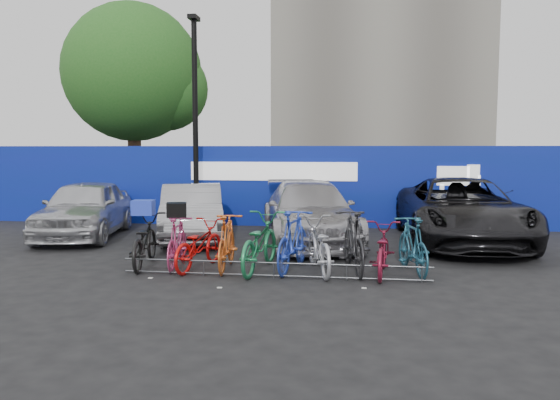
% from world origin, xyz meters
% --- Properties ---
extents(ground, '(100.00, 100.00, 0.00)m').
position_xyz_m(ground, '(0.00, 0.00, 0.00)').
color(ground, black).
rests_on(ground, ground).
extents(hoarding, '(22.00, 0.18, 2.40)m').
position_xyz_m(hoarding, '(0.01, 6.00, 1.20)').
color(hoarding, navy).
rests_on(hoarding, ground).
extents(tree, '(5.40, 5.20, 7.80)m').
position_xyz_m(tree, '(-6.77, 10.06, 5.07)').
color(tree, '#382314').
rests_on(tree, ground).
extents(lamppost, '(0.25, 0.50, 6.11)m').
position_xyz_m(lamppost, '(-3.20, 5.40, 3.27)').
color(lamppost, black).
rests_on(lamppost, ground).
extents(bike_rack, '(5.60, 0.03, 0.30)m').
position_xyz_m(bike_rack, '(-0.00, -0.60, 0.16)').
color(bike_rack, '#595B60').
rests_on(bike_rack, ground).
extents(car_0, '(2.61, 4.71, 1.52)m').
position_xyz_m(car_0, '(-5.59, 3.27, 0.76)').
color(car_0, silver).
rests_on(car_0, ground).
extents(car_1, '(2.63, 4.50, 1.40)m').
position_xyz_m(car_1, '(-2.72, 3.34, 0.70)').
color(car_1, '#9FA0A4').
rests_on(car_1, ground).
extents(car_2, '(3.14, 5.45, 1.49)m').
position_xyz_m(car_2, '(0.31, 3.31, 0.74)').
color(car_2, '#AFAEB3').
rests_on(car_2, ground).
extents(car_3, '(2.79, 5.83, 1.60)m').
position_xyz_m(car_3, '(4.01, 3.63, 0.80)').
color(car_3, black).
rests_on(car_3, ground).
extents(bike_0, '(1.01, 2.04, 1.03)m').
position_xyz_m(bike_0, '(-2.68, 0.02, 0.51)').
color(bike_0, black).
rests_on(bike_0, ground).
extents(bike_1, '(0.65, 1.71, 1.00)m').
position_xyz_m(bike_1, '(-2.00, 0.03, 0.50)').
color(bike_1, '#C43B76').
rests_on(bike_1, ground).
extents(bike_2, '(1.00, 1.89, 0.94)m').
position_xyz_m(bike_2, '(-1.55, -0.04, 0.47)').
color(bike_2, red).
rests_on(bike_2, ground).
extents(bike_3, '(0.63, 1.83, 1.08)m').
position_xyz_m(bike_3, '(-0.99, -0.04, 0.54)').
color(bike_3, orange).
rests_on(bike_3, ground).
extents(bike_4, '(0.98, 2.16, 1.10)m').
position_xyz_m(bike_4, '(-0.36, -0.06, 0.55)').
color(bike_4, '#1F7C47').
rests_on(bike_4, ground).
extents(bike_5, '(0.87, 2.01, 1.17)m').
position_xyz_m(bike_5, '(0.27, 0.04, 0.58)').
color(bike_5, '#253FB7').
rests_on(bike_5, ground).
extents(bike_6, '(1.16, 2.07, 1.03)m').
position_xyz_m(bike_6, '(0.76, -0.02, 0.52)').
color(bike_6, '#A6A8AF').
rests_on(bike_6, ground).
extents(bike_7, '(0.89, 2.03, 1.18)m').
position_xyz_m(bike_7, '(1.42, 0.06, 0.59)').
color(bike_7, black).
rests_on(bike_7, ground).
extents(bike_8, '(0.80, 1.86, 0.95)m').
position_xyz_m(bike_8, '(1.93, -0.10, 0.48)').
color(bike_8, maroon).
rests_on(bike_8, ground).
extents(bike_9, '(0.84, 1.84, 1.07)m').
position_xyz_m(bike_9, '(2.51, 0.12, 0.53)').
color(bike_9, '#1F566D').
rests_on(bike_9, ground).
extents(cargo_crate, '(0.44, 0.35, 0.29)m').
position_xyz_m(cargo_crate, '(-2.68, 0.02, 1.17)').
color(cargo_crate, blue).
rests_on(cargo_crate, bike_0).
extents(cargo_topcase, '(0.46, 0.43, 0.28)m').
position_xyz_m(cargo_topcase, '(-2.00, 0.03, 1.14)').
color(cargo_topcase, black).
rests_on(cargo_topcase, bike_1).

